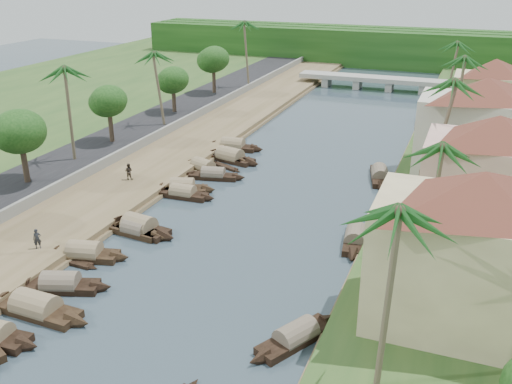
% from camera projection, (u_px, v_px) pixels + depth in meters
% --- Properties ---
extents(ground, '(220.00, 220.00, 0.00)m').
position_uv_depth(ground, '(207.00, 269.00, 44.93)').
color(ground, '#32414B').
rests_on(ground, ground).
extents(left_bank, '(10.00, 180.00, 0.80)m').
position_uv_depth(left_bank, '(158.00, 162.00, 67.38)').
color(left_bank, brown).
rests_on(left_bank, ground).
extents(right_bank, '(16.00, 180.00, 1.20)m').
position_uv_depth(right_bank, '(472.00, 203.00, 55.65)').
color(right_bank, '#26481D').
rests_on(right_bank, ground).
extents(road, '(8.00, 180.00, 1.40)m').
position_uv_depth(road, '(98.00, 152.00, 70.09)').
color(road, black).
rests_on(road, ground).
extents(retaining_wall, '(0.40, 180.00, 1.10)m').
position_uv_depth(retaining_wall, '(127.00, 151.00, 68.41)').
color(retaining_wall, gray).
rests_on(retaining_wall, left_bank).
extents(treeline, '(120.00, 14.00, 8.00)m').
position_uv_depth(treeline, '(397.00, 48.00, 129.79)').
color(treeline, '#12380F').
rests_on(treeline, ground).
extents(bridge, '(28.00, 4.00, 2.40)m').
position_uv_depth(bridge, '(374.00, 80.00, 106.46)').
color(bridge, gray).
rests_on(bridge, ground).
extents(building_near, '(14.85, 14.85, 10.20)m').
position_uv_depth(building_near, '(473.00, 249.00, 34.46)').
color(building_near, beige).
rests_on(building_near, right_bank).
extents(building_mid, '(14.11, 14.11, 9.70)m').
position_uv_depth(building_mid, '(491.00, 170.00, 48.04)').
color(building_mid, beige).
rests_on(building_mid, right_bank).
extents(building_far, '(15.59, 15.59, 10.20)m').
position_uv_depth(building_far, '(482.00, 125.00, 60.37)').
color(building_far, beige).
rests_on(building_far, right_bank).
extents(building_distant, '(12.62, 12.62, 9.20)m').
position_uv_depth(building_distant, '(492.00, 92.00, 77.51)').
color(building_distant, beige).
rests_on(building_distant, right_bank).
extents(sampan_2, '(9.18, 2.30, 2.38)m').
position_uv_depth(sampan_2, '(36.00, 308.00, 39.12)').
color(sampan_2, black).
rests_on(sampan_2, ground).
extents(sampan_3, '(7.87, 4.01, 2.11)m').
position_uv_depth(sampan_3, '(61.00, 285.00, 41.95)').
color(sampan_3, black).
rests_on(sampan_3, ground).
extents(sampan_4, '(7.87, 3.41, 2.19)m').
position_uv_depth(sampan_4, '(85.00, 254.00, 46.40)').
color(sampan_4, black).
rests_on(sampan_4, ground).
extents(sampan_5, '(8.15, 3.12, 2.50)m').
position_uv_depth(sampan_5, '(139.00, 228.00, 50.82)').
color(sampan_5, black).
rests_on(sampan_5, ground).
extents(sampan_6, '(6.59, 2.18, 1.97)m').
position_uv_depth(sampan_6, '(136.00, 231.00, 50.38)').
color(sampan_6, black).
rests_on(sampan_6, ground).
extents(sampan_7, '(7.29, 1.82, 1.97)m').
position_uv_depth(sampan_7, '(183.00, 194.00, 58.33)').
color(sampan_7, black).
rests_on(sampan_7, ground).
extents(sampan_8, '(7.33, 3.74, 2.22)m').
position_uv_depth(sampan_8, '(182.00, 188.00, 59.69)').
color(sampan_8, black).
rests_on(sampan_8, ground).
extents(sampan_9, '(7.56, 2.95, 1.92)m').
position_uv_depth(sampan_9, '(213.00, 175.00, 63.29)').
color(sampan_9, black).
rests_on(sampan_9, ground).
extents(sampan_10, '(7.56, 4.33, 2.10)m').
position_uv_depth(sampan_10, '(203.00, 168.00, 65.59)').
color(sampan_10, black).
rests_on(sampan_10, ground).
extents(sampan_11, '(8.75, 3.87, 2.43)m').
position_uv_depth(sampan_11, '(230.00, 157.00, 68.95)').
color(sampan_11, black).
rests_on(sampan_11, ground).
extents(sampan_12, '(7.52, 3.47, 1.83)m').
position_uv_depth(sampan_12, '(226.00, 157.00, 69.13)').
color(sampan_12, black).
rests_on(sampan_12, ground).
extents(sampan_13, '(8.44, 2.38, 2.27)m').
position_uv_depth(sampan_13, '(233.00, 146.00, 73.10)').
color(sampan_13, black).
rests_on(sampan_13, ground).
extents(sampan_14, '(5.11, 7.74, 1.97)m').
position_uv_depth(sampan_14, '(296.00, 337.00, 36.20)').
color(sampan_14, black).
rests_on(sampan_14, ground).
extents(sampan_15, '(2.63, 8.10, 2.14)m').
position_uv_depth(sampan_15, '(355.00, 238.00, 48.94)').
color(sampan_15, black).
rests_on(sampan_15, ground).
extents(sampan_16, '(3.55, 8.86, 2.14)m').
position_uv_depth(sampan_16, '(380.00, 175.00, 63.21)').
color(sampan_16, black).
rests_on(sampan_16, ground).
extents(canoe_1, '(5.01, 1.12, 0.80)m').
position_uv_depth(canoe_1, '(73.00, 262.00, 45.70)').
color(canoe_1, black).
rests_on(canoe_1, ground).
extents(canoe_2, '(4.90, 2.64, 0.73)m').
position_uv_depth(canoe_2, '(225.00, 167.00, 66.74)').
color(canoe_2, black).
rests_on(canoe_2, ground).
extents(palm_0, '(3.20, 3.20, 12.05)m').
position_uv_depth(palm_0, '(395.00, 214.00, 27.03)').
color(palm_0, brown).
rests_on(palm_0, ground).
extents(palm_1, '(3.20, 3.20, 10.58)m').
position_uv_depth(palm_1, '(440.00, 148.00, 41.04)').
color(palm_1, brown).
rests_on(palm_1, ground).
extents(palm_2, '(3.20, 3.20, 12.75)m').
position_uv_depth(palm_2, '(443.00, 83.00, 52.02)').
color(palm_2, brown).
rests_on(palm_2, ground).
extents(palm_3, '(3.20, 3.20, 12.36)m').
position_uv_depth(palm_3, '(463.00, 60.00, 66.83)').
color(palm_3, brown).
rests_on(palm_3, ground).
extents(palm_5, '(3.20, 3.20, 11.95)m').
position_uv_depth(palm_5, '(64.00, 70.00, 61.56)').
color(palm_5, brown).
rests_on(palm_5, ground).
extents(palm_6, '(3.20, 3.20, 11.27)m').
position_uv_depth(palm_6, '(159.00, 55.00, 75.55)').
color(palm_6, brown).
rests_on(palm_6, ground).
extents(palm_7, '(3.20, 3.20, 11.81)m').
position_uv_depth(palm_7, '(453.00, 44.00, 82.72)').
color(palm_7, brown).
rests_on(palm_7, ground).
extents(palm_8, '(3.20, 3.20, 12.72)m').
position_uv_depth(palm_8, '(248.00, 24.00, 98.72)').
color(palm_8, brown).
rests_on(palm_8, ground).
extents(tree_2, '(5.18, 5.18, 7.46)m').
position_uv_depth(tree_2, '(20.00, 132.00, 56.76)').
color(tree_2, '#4B382B').
rests_on(tree_2, ground).
extents(tree_3, '(4.46, 4.46, 6.95)m').
position_uv_depth(tree_3, '(108.00, 102.00, 69.92)').
color(tree_3, '#4B382B').
rests_on(tree_3, ground).
extents(tree_4, '(4.48, 4.48, 6.56)m').
position_uv_depth(tree_4, '(173.00, 81.00, 84.11)').
color(tree_4, '#4B382B').
rests_on(tree_4, ground).
extents(tree_5, '(5.03, 5.03, 7.67)m').
position_uv_depth(tree_5, '(213.00, 60.00, 96.03)').
color(tree_5, '#4B382B').
rests_on(tree_5, ground).
extents(person_near, '(0.73, 0.72, 1.70)m').
position_uv_depth(person_near, '(37.00, 239.00, 46.15)').
color(person_near, '#212328').
rests_on(person_near, left_bank).
extents(person_far, '(0.99, 0.84, 1.78)m').
position_uv_depth(person_far, '(129.00, 171.00, 60.74)').
color(person_far, '#2F2721').
rests_on(person_far, left_bank).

